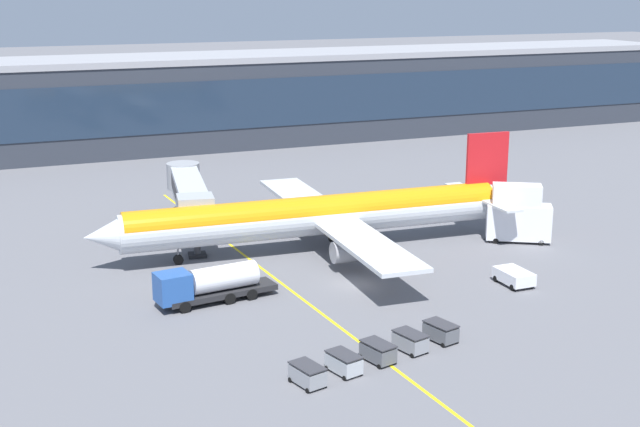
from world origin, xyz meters
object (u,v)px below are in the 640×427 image
at_px(main_airliner, 320,215).
at_px(fuel_tanker, 208,284).
at_px(catering_lift, 518,214).
at_px(baggage_cart_3, 410,341).
at_px(baggage_cart_0, 307,374).
at_px(pushback_tug, 514,276).
at_px(baggage_cart_1, 344,363).
at_px(baggage_cart_4, 441,331).
at_px(baggage_cart_2, 378,352).

distance_m(main_airliner, fuel_tanker, 18.51).
bearing_deg(catering_lift, baggage_cart_3, -139.39).
xyz_separation_m(baggage_cart_0, baggage_cart_3, (9.32, 2.30, 0.00)).
distance_m(pushback_tug, baggage_cart_1, 24.78).
height_order(main_airliner, baggage_cart_4, main_airliner).
relative_size(baggage_cart_0, baggage_cart_2, 1.00).
bearing_deg(fuel_tanker, baggage_cart_1, -73.75).
height_order(catering_lift, baggage_cart_2, catering_lift).
relative_size(baggage_cart_1, baggage_cart_4, 1.00).
height_order(catering_lift, baggage_cart_1, catering_lift).
relative_size(catering_lift, baggage_cart_1, 2.42).
distance_m(fuel_tanker, catering_lift, 36.24).
height_order(fuel_tanker, baggage_cart_3, fuel_tanker).
relative_size(baggage_cart_3, baggage_cart_4, 1.00).
bearing_deg(baggage_cart_3, catering_lift, 40.61).
relative_size(baggage_cart_0, baggage_cart_4, 1.00).
relative_size(baggage_cart_0, baggage_cart_3, 1.00).
bearing_deg(baggage_cart_1, fuel_tanker, 106.25).
xyz_separation_m(baggage_cart_0, baggage_cart_2, (6.21, 1.53, 0.00)).
relative_size(main_airliner, baggage_cart_0, 16.27).
bearing_deg(baggage_cart_2, main_airliner, 75.95).
xyz_separation_m(pushback_tug, baggage_cart_4, (-12.92, -8.62, -0.07)).
bearing_deg(main_airliner, baggage_cart_0, -114.35).
distance_m(baggage_cart_3, baggage_cart_4, 3.20).
distance_m(catering_lift, pushback_tug, 14.62).
bearing_deg(baggage_cart_0, main_airliner, 65.65).
bearing_deg(fuel_tanker, baggage_cart_0, -83.84).
distance_m(fuel_tanker, baggage_cart_0, 18.28).
relative_size(catering_lift, baggage_cart_0, 2.42).
xyz_separation_m(catering_lift, baggage_cart_1, (-30.77, -22.59, -2.28)).
bearing_deg(catering_lift, baggage_cart_2, -141.74).
height_order(pushback_tug, baggage_cart_4, baggage_cart_4).
height_order(baggage_cart_0, baggage_cart_2, same).
bearing_deg(baggage_cart_2, pushback_tug, 27.95).
height_order(baggage_cart_1, baggage_cart_2, same).
bearing_deg(baggage_cart_2, fuel_tanker, 116.19).
height_order(catering_lift, baggage_cart_4, catering_lift).
height_order(main_airliner, baggage_cart_1, main_airliner).
xyz_separation_m(main_airliner, baggage_cart_2, (-6.83, -27.28, -2.97)).
distance_m(main_airliner, baggage_cart_4, 25.93).
distance_m(catering_lift, baggage_cart_4, 29.61).
relative_size(fuel_tanker, baggage_cart_4, 3.75).
distance_m(baggage_cart_0, baggage_cart_1, 3.20).
xyz_separation_m(main_airliner, baggage_cart_0, (-13.04, -28.82, -2.97)).
bearing_deg(fuel_tanker, baggage_cart_2, -63.81).
height_order(catering_lift, baggage_cart_3, catering_lift).
xyz_separation_m(main_airliner, baggage_cart_1, (-9.93, -28.05, -2.97)).
height_order(baggage_cart_0, baggage_cart_1, same).
bearing_deg(baggage_cart_2, catering_lift, 38.26).
bearing_deg(main_airliner, baggage_cart_3, -97.99).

